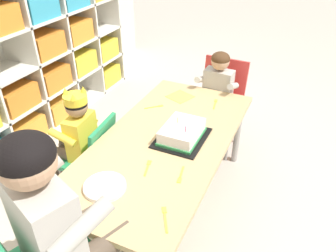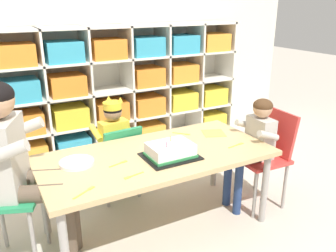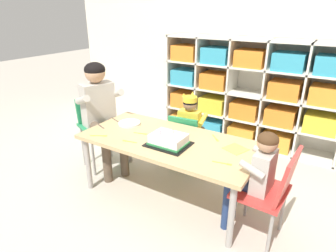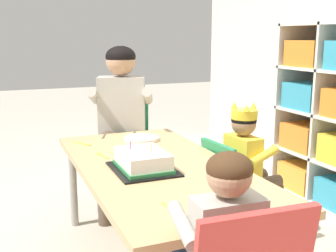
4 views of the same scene
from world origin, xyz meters
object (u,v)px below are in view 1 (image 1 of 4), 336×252
at_px(classroom_chair_guest_side, 220,98).
at_px(fork_by_napkin, 181,176).
at_px(child_with_crown, 75,133).
at_px(classroom_chair_blue, 93,154).
at_px(adult_helper_seated, 62,218).
at_px(guest_at_table_side, 216,92).
at_px(fork_at_table_front_edge, 155,107).
at_px(fork_beside_plate_stack, 215,103).
at_px(fork_scattered_mid_table, 165,218).
at_px(fork_near_cake_tray, 148,167).
at_px(activity_table, 164,146).
at_px(birthday_cake_on_tray, 182,133).
at_px(paper_plate_stack, 105,187).

height_order(classroom_chair_guest_side, fork_by_napkin, classroom_chair_guest_side).
bearing_deg(child_with_crown, classroom_chair_blue, 89.51).
height_order(adult_helper_seated, guest_at_table_side, adult_helper_seated).
height_order(fork_at_table_front_edge, fork_beside_plate_stack, same).
relative_size(adult_helper_seated, fork_at_table_front_edge, 10.23).
distance_m(fork_scattered_mid_table, fork_by_napkin, 0.28).
bearing_deg(fork_near_cake_tray, guest_at_table_side, 162.29).
xyz_separation_m(fork_by_napkin, fork_beside_plate_stack, (0.78, 0.07, 0.00)).
height_order(activity_table, fork_by_napkin, fork_by_napkin).
xyz_separation_m(birthday_cake_on_tray, fork_beside_plate_stack, (0.48, -0.05, -0.04)).
distance_m(classroom_chair_guest_side, fork_scattered_mid_table, 1.40).
height_order(activity_table, fork_scattered_mid_table, fork_scattered_mid_table).
bearing_deg(fork_scattered_mid_table, guest_at_table_side, 157.69).
xyz_separation_m(child_with_crown, birthday_cake_on_tray, (0.14, -0.66, 0.09)).
relative_size(paper_plate_stack, fork_near_cake_tray, 1.63).
xyz_separation_m(activity_table, fork_beside_plate_stack, (0.53, -0.14, 0.05)).
bearing_deg(paper_plate_stack, fork_at_table_front_edge, 9.27).
distance_m(fork_near_cake_tray, fork_at_table_front_edge, 0.63).
bearing_deg(paper_plate_stack, activity_table, -10.14).
bearing_deg(fork_by_napkin, classroom_chair_guest_side, -4.55).
bearing_deg(fork_beside_plate_stack, classroom_chair_blue, -54.32).
height_order(adult_helper_seated, fork_at_table_front_edge, adult_helper_seated).
xyz_separation_m(child_with_crown, fork_near_cake_tray, (-0.17, -0.60, 0.06)).
distance_m(paper_plate_stack, fork_near_cake_tray, 0.25).
bearing_deg(fork_by_napkin, fork_near_cake_tray, 81.28).
bearing_deg(birthday_cake_on_tray, child_with_crown, 102.30).
relative_size(birthday_cake_on_tray, paper_plate_stack, 1.62).
relative_size(classroom_chair_guest_side, fork_at_table_front_edge, 6.70).
xyz_separation_m(classroom_chair_blue, fork_at_table_front_edge, (0.40, -0.25, 0.20)).
relative_size(classroom_chair_blue, paper_plate_stack, 2.95).
distance_m(adult_helper_seated, fork_by_napkin, 0.62).
bearing_deg(fork_at_table_front_edge, fork_beside_plate_stack, 167.35).
bearing_deg(guest_at_table_side, activity_table, -92.84).
height_order(activity_table, classroom_chair_guest_side, classroom_chair_guest_side).
relative_size(activity_table, classroom_chair_guest_side, 2.06).
relative_size(activity_table, fork_by_napkin, 11.55).
bearing_deg(fork_near_cake_tray, adult_helper_seated, -23.57).
bearing_deg(activity_table, fork_at_table_front_edge, 34.25).
bearing_deg(adult_helper_seated, fork_by_napkin, -94.45).
height_order(birthday_cake_on_tray, fork_at_table_front_edge, birthday_cake_on_tray).
bearing_deg(activity_table, fork_near_cake_tray, -174.26).
xyz_separation_m(activity_table, fork_scattered_mid_table, (-0.53, -0.25, 0.05)).
bearing_deg(fork_at_table_front_edge, classroom_chair_guest_side, -162.52).
height_order(child_with_crown, fork_beside_plate_stack, child_with_crown).
height_order(child_with_crown, fork_at_table_front_edge, child_with_crown).
xyz_separation_m(guest_at_table_side, fork_by_napkin, (-0.99, -0.13, 0.03)).
height_order(child_with_crown, paper_plate_stack, child_with_crown).
xyz_separation_m(activity_table, guest_at_table_side, (0.74, -0.08, 0.02)).
bearing_deg(fork_near_cake_tray, fork_by_napkin, 77.44).
distance_m(child_with_crown, classroom_chair_guest_side, 1.15).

